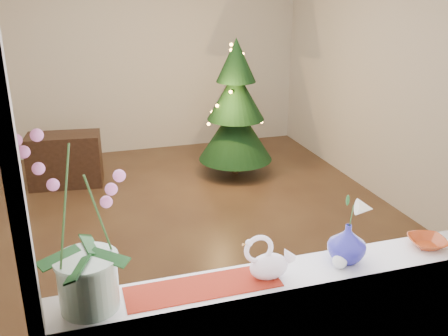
{
  "coord_description": "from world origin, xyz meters",
  "views": [
    {
      "loc": [
        -0.86,
        -4.22,
        2.2
      ],
      "look_at": [
        0.02,
        -1.4,
        1.1
      ],
      "focal_mm": 40.0,
      "sensor_mm": 36.0,
      "label": 1
    }
  ],
  "objects_px": {
    "side_table": "(65,160)",
    "swan": "(269,257)",
    "orchid_pot": "(82,223)",
    "paperweight": "(340,261)",
    "blue_vase": "(347,240)",
    "amber_dish": "(427,243)",
    "xmas_tree": "(236,108)"
  },
  "relations": [
    {
      "from": "amber_dish",
      "to": "orchid_pot",
      "type": "bearing_deg",
      "value": -179.68
    },
    {
      "from": "orchid_pot",
      "to": "swan",
      "type": "height_order",
      "value": "orchid_pot"
    },
    {
      "from": "blue_vase",
      "to": "amber_dish",
      "type": "relative_size",
      "value": 1.4
    },
    {
      "from": "blue_vase",
      "to": "xmas_tree",
      "type": "height_order",
      "value": "xmas_tree"
    },
    {
      "from": "swan",
      "to": "side_table",
      "type": "height_order",
      "value": "swan"
    },
    {
      "from": "orchid_pot",
      "to": "paperweight",
      "type": "distance_m",
      "value": 1.21
    },
    {
      "from": "orchid_pot",
      "to": "xmas_tree",
      "type": "xyz_separation_m",
      "value": [
        1.85,
        3.58,
        -0.5
      ]
    },
    {
      "from": "amber_dish",
      "to": "blue_vase",
      "type": "bearing_deg",
      "value": -179.87
    },
    {
      "from": "paperweight",
      "to": "amber_dish",
      "type": "relative_size",
      "value": 0.45
    },
    {
      "from": "orchid_pot",
      "to": "side_table",
      "type": "height_order",
      "value": "orchid_pot"
    },
    {
      "from": "blue_vase",
      "to": "xmas_tree",
      "type": "xyz_separation_m",
      "value": [
        0.63,
        3.57,
        -0.22
      ]
    },
    {
      "from": "amber_dish",
      "to": "side_table",
      "type": "height_order",
      "value": "amber_dish"
    },
    {
      "from": "paperweight",
      "to": "side_table",
      "type": "xyz_separation_m",
      "value": [
        -1.28,
        3.85,
        -0.65
      ]
    },
    {
      "from": "blue_vase",
      "to": "amber_dish",
      "type": "bearing_deg",
      "value": 0.13
    },
    {
      "from": "amber_dish",
      "to": "swan",
      "type": "bearing_deg",
      "value": -178.23
    },
    {
      "from": "paperweight",
      "to": "blue_vase",
      "type": "bearing_deg",
      "value": 38.64
    },
    {
      "from": "swan",
      "to": "xmas_tree",
      "type": "xyz_separation_m",
      "value": [
        1.05,
        3.6,
        -0.21
      ]
    },
    {
      "from": "paperweight",
      "to": "amber_dish",
      "type": "xyz_separation_m",
      "value": [
        0.54,
        0.05,
        -0.02
      ]
    },
    {
      "from": "orchid_pot",
      "to": "amber_dish",
      "type": "xyz_separation_m",
      "value": [
        1.69,
        0.01,
        -0.37
      ]
    },
    {
      "from": "swan",
      "to": "blue_vase",
      "type": "distance_m",
      "value": 0.42
    },
    {
      "from": "blue_vase",
      "to": "paperweight",
      "type": "bearing_deg",
      "value": -141.36
    },
    {
      "from": "amber_dish",
      "to": "xmas_tree",
      "type": "distance_m",
      "value": 3.58
    },
    {
      "from": "orchid_pot",
      "to": "paperweight",
      "type": "xyz_separation_m",
      "value": [
        1.15,
        -0.04,
        -0.35
      ]
    },
    {
      "from": "xmas_tree",
      "to": "side_table",
      "type": "xyz_separation_m",
      "value": [
        -1.98,
        0.23,
        -0.51
      ]
    },
    {
      "from": "side_table",
      "to": "paperweight",
      "type": "bearing_deg",
      "value": -64.67
    },
    {
      "from": "orchid_pot",
      "to": "blue_vase",
      "type": "height_order",
      "value": "orchid_pot"
    },
    {
      "from": "side_table",
      "to": "swan",
      "type": "bearing_deg",
      "value": -69.46
    },
    {
      "from": "paperweight",
      "to": "amber_dish",
      "type": "bearing_deg",
      "value": 5.48
    },
    {
      "from": "paperweight",
      "to": "xmas_tree",
      "type": "relative_size",
      "value": 0.04
    },
    {
      "from": "blue_vase",
      "to": "side_table",
      "type": "height_order",
      "value": "blue_vase"
    },
    {
      "from": "orchid_pot",
      "to": "amber_dish",
      "type": "bearing_deg",
      "value": 0.32
    },
    {
      "from": "swan",
      "to": "amber_dish",
      "type": "height_order",
      "value": "swan"
    }
  ]
}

